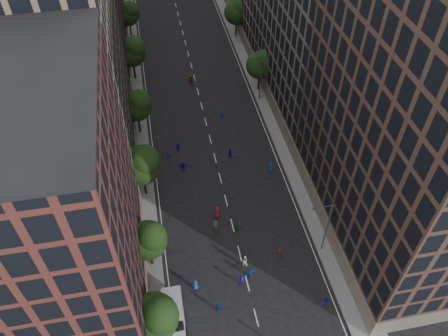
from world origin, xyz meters
The scene contains 36 objects.
ground centered at (0.00, 40.00, 0.00)m, with size 240.00×240.00×0.00m, color black.
sidewalk_left centered at (-12.00, 47.50, 0.07)m, with size 4.00×105.00×0.15m, color slate.
sidewalk_right centered at (12.00, 47.50, 0.07)m, with size 4.00×105.00×0.15m, color slate.
bldg_left_a centered at (-19.00, 11.00, 15.00)m, with size 14.00×22.00×30.00m, color #5B2922.
bldg_left_b centered at (-19.00, 35.00, 17.00)m, with size 14.00×26.00×34.00m, color #7F6953.
bldg_left_c centered at (-19.00, 58.00, 14.00)m, with size 14.00×20.00×28.00m, color #5B2922.
bldg_right_a centered at (19.00, 15.00, 18.00)m, with size 14.00×30.00×36.00m, color #4A3228.
bldg_right_b centered at (19.00, 44.00, 16.50)m, with size 14.00×28.00×33.00m, color #5C544C.
tree_left_0 centered at (-11.01, 3.85, 5.96)m, with size 5.20×5.20×8.83m.
tree_left_1 centered at (-11.02, 13.86, 5.55)m, with size 4.80×4.80×8.21m.
tree_left_2 centered at (-10.99, 25.83, 6.36)m, with size 5.60×5.60×9.45m.
tree_left_3 centered at (-11.02, 39.85, 5.82)m, with size 5.00×5.00×8.58m.
tree_left_4 centered at (-11.00, 55.84, 6.10)m, with size 5.40×5.40×9.08m.
tree_left_5 centered at (-11.02, 71.86, 5.68)m, with size 4.80×4.80×8.33m.
tree_right_a centered at (11.38, 47.85, 5.63)m, with size 5.00×5.00×8.39m.
tree_right_b centered at (11.39, 67.85, 5.96)m, with size 5.20×5.20×8.83m.
streetlamp_near centered at (10.37, 12.00, 5.17)m, with size 2.64×0.22×9.06m.
streetlamp_far centered at (10.37, 45.00, 5.17)m, with size 2.64×0.22×9.06m.
cargo_van centered at (-9.30, 6.31, 1.45)m, with size 2.47×5.19×2.75m.
skater_0 centered at (-6.31, 9.54, 0.82)m, with size 0.80×0.52×1.64m, color blue.
skater_2 centered at (8.21, 4.48, 0.81)m, with size 0.79×0.62×1.63m, color #1717BC.
skater_3 centered at (-0.69, 9.07, 0.78)m, with size 1.01×0.58×1.56m, color #191298.
skater_4 centered at (-4.08, 6.17, 0.81)m, with size 0.95×0.39×1.62m, color navy.
skater_5 centered at (0.56, 9.88, 0.77)m, with size 1.43×0.45×1.54m, color blue.
skater_6 centered at (-1.76, 19.93, 0.94)m, with size 0.92×0.60×1.88m, color #A7241B.
skater_7 centered at (4.92, 12.18, 0.83)m, with size 0.60×0.40×1.66m, color maroon.
skater_8 centered at (0.17, 11.57, 0.95)m, with size 0.92×0.72×1.90m, color silver.
skater_9 centered at (-2.41, 17.59, 0.95)m, with size 1.23×0.71×1.91m, color #3C3C41.
skater_10 centered at (0.58, 16.98, 0.89)m, with size 1.04×0.43×1.77m, color #206C3E.
skater_11 centered at (-5.25, 29.74, 0.82)m, with size 1.52×0.48×1.64m, color #18139D.
skater_12 centered at (7.79, 27.06, 0.87)m, with size 0.85×0.56×1.75m, color #1440A8.
skater_13 centered at (-7.22, 32.45, 0.81)m, with size 0.59×0.39×1.63m, color #162DB5.
skater_14 centered at (2.28, 31.16, 0.85)m, with size 0.83×0.64×1.70m, color #1914A4.
skater_15 centered at (2.84, 40.78, 0.77)m, with size 0.99×0.57×1.54m, color #151BAE.
skater_16 centered at (-5.50, 34.13, 0.84)m, with size 0.99×0.41×1.69m, color #161CB7.
skater_17 centered at (-0.90, 52.00, 0.96)m, with size 1.79×0.57×1.93m, color maroon.
Camera 1 is at (-8.02, -17.21, 48.27)m, focal length 35.00 mm.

